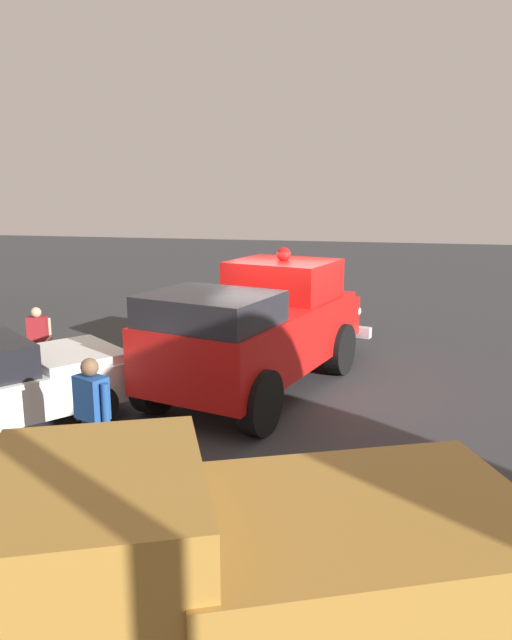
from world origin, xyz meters
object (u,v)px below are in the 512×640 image
at_px(lawn_chair_near_truck, 39,339).
at_px(spectator_seated, 37,336).
at_px(traffic_cone, 305,325).
at_px(parked_pickup, 223,576).
at_px(lawn_chair_by_car, 345,312).
at_px(vintage_fire_truck, 262,326).
at_px(spectator_standing, 92,412).

xyz_separation_m(lawn_chair_near_truck, spectator_seated, (0.04, -0.13, 0.11)).
bearing_deg(traffic_cone, parked_pickup, -85.76).
bearing_deg(spectator_seated, parked_pickup, -50.71).
xyz_separation_m(lawn_chair_by_car, spectator_seated, (-6.12, -4.30, 0.11)).
bearing_deg(lawn_chair_near_truck, lawn_chair_by_car, 34.14).
bearing_deg(traffic_cone, vintage_fire_truck, -94.25).
xyz_separation_m(vintage_fire_truck, lawn_chair_by_car, (1.28, 4.56, -0.61)).
distance_m(vintage_fire_truck, lawn_chair_near_truck, 4.94).
bearing_deg(traffic_cone, spectator_standing, -101.57).
bearing_deg(parked_pickup, spectator_seated, 129.29).
distance_m(lawn_chair_by_car, traffic_cone, 1.15).
bearing_deg(lawn_chair_by_car, lawn_chair_near_truck, -145.86).
bearing_deg(lawn_chair_by_car, traffic_cone, -151.14).
bearing_deg(spectator_standing, lawn_chair_near_truck, 127.87).
bearing_deg(parked_pickup, vintage_fire_truck, 99.03).
bearing_deg(vintage_fire_truck, parked_pickup, -80.97).
height_order(lawn_chair_by_car, traffic_cone, lawn_chair_by_car).
relative_size(parked_pickup, spectator_standing, 3.06).
xyz_separation_m(spectator_standing, traffic_cone, (1.67, 8.16, -0.66)).
relative_size(vintage_fire_truck, spectator_standing, 3.77).
bearing_deg(lawn_chair_by_car, spectator_standing, -106.93).
distance_m(spectator_seated, traffic_cone, 6.39).
xyz_separation_m(lawn_chair_near_truck, spectator_standing, (3.51, -4.52, 0.37)).
height_order(parked_pickup, spectator_seated, parked_pickup).
relative_size(vintage_fire_truck, parked_pickup, 1.23).
bearing_deg(lawn_chair_near_truck, parked_pickup, -51.00).
bearing_deg(vintage_fire_truck, spectator_seated, 177.03).
relative_size(vintage_fire_truck, lawn_chair_by_car, 6.19).
bearing_deg(parked_pickup, spectator_standing, 130.68).
height_order(parked_pickup, lawn_chair_near_truck, parked_pickup).
bearing_deg(vintage_fire_truck, traffic_cone, 85.75).
bearing_deg(vintage_fire_truck, spectator_standing, -108.32).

